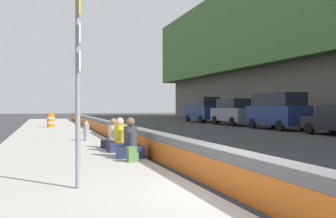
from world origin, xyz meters
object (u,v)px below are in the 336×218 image
parked_car_fourth (277,110)px  parked_car_far (203,109)px  route_sign_post (78,73)px  seated_person_foreground (130,145)px  seated_person_rear (114,139)px  backpack (132,154)px  construction_barrel (51,120)px  parked_car_midline (233,111)px  seated_person_middle (120,141)px  fire_hydrant (86,130)px

parked_car_fourth → parked_car_far: size_ratio=1.00×
route_sign_post → seated_person_foreground: bearing=-26.2°
route_sign_post → seated_person_rear: (6.19, -1.76, -1.76)m
backpack → construction_barrel: 17.76m
route_sign_post → backpack: (2.81, -1.65, -1.90)m
parked_car_fourth → parked_car_midline: size_ratio=1.05×
parked_car_fourth → parked_car_midline: (6.16, 0.08, -0.17)m
seated_person_rear → backpack: 3.39m
seated_person_middle → backpack: bearing=176.8°
seated_person_rear → construction_barrel: bearing=7.7°
seated_person_foreground → seated_person_middle: 1.48m
seated_person_foreground → parked_car_midline: size_ratio=0.24×
route_sign_post → construction_barrel: 20.54m
seated_person_middle → parked_car_far: bearing=-30.2°
seated_person_foreground → seated_person_rear: size_ratio=1.10×
seated_person_foreground → parked_car_fourth: parked_car_fourth is taller
route_sign_post → parked_car_midline: (21.08, -14.76, -1.05)m
backpack → parked_car_fourth: 17.93m
parked_car_fourth → seated_person_middle: bearing=126.8°
backpack → parked_car_midline: parked_car_midline is taller
seated_person_rear → parked_car_fourth: size_ratio=0.21×
parked_car_midline → parked_car_far: 6.28m
fire_hydrant → parked_car_fourth: 14.82m
construction_barrel → route_sign_post: bearing=-179.5°
seated_person_rear → parked_car_midline: (14.89, -13.00, 0.71)m
seated_person_middle → fire_hydrant: bearing=8.8°
fire_hydrant → parked_car_midline: bearing=-49.2°
construction_barrel → parked_car_far: (6.88, -14.91, 0.73)m
seated_person_middle → parked_car_far: size_ratio=0.22×
seated_person_foreground → route_sign_post: bearing=153.8°
fire_hydrant → parked_car_midline: 18.00m
seated_person_rear → parked_car_midline: size_ratio=0.22×
seated_person_middle → parked_car_midline: 20.56m
route_sign_post → seated_person_middle: (5.14, -1.78, -1.74)m
seated_person_foreground → parked_car_fourth: 17.25m
construction_barrel → parked_car_fourth: 16.02m
route_sign_post → parked_car_far: bearing=-28.3°
fire_hydrant → parked_car_far: 22.59m
fire_hydrant → parked_car_far: (18.03, -13.59, 0.77)m
route_sign_post → seated_person_middle: route_sign_post is taller
fire_hydrant → backpack: 6.55m
route_sign_post → backpack: 3.77m
seated_person_foreground → backpack: bearing=170.1°
route_sign_post → seated_person_foreground: (3.66, -1.80, -1.73)m
parked_car_midline → seated_person_foreground: bearing=143.4°
parked_car_fourth → parked_car_far: bearing=0.5°
route_sign_post → seated_person_middle: 5.72m
seated_person_rear → parked_car_fourth: parked_car_fourth is taller
fire_hydrant → seated_person_middle: 4.24m
seated_person_rear → parked_car_midline: 19.78m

